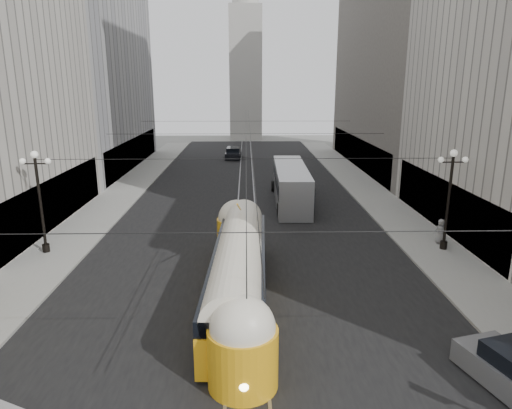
{
  "coord_description": "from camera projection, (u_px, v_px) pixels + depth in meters",
  "views": [
    {
      "loc": [
        0.01,
        -9.21,
        10.41
      ],
      "look_at": [
        0.5,
        13.73,
        4.29
      ],
      "focal_mm": 32.0,
      "sensor_mm": 36.0,
      "label": 1
    }
  ],
  "objects": [
    {
      "name": "sedan_white_far",
      "position": [
        285.0,
        166.0,
        55.34
      ],
      "size": [
        2.44,
        4.55,
        1.36
      ],
      "color": "silver",
      "rests_on": "ground"
    },
    {
      "name": "road",
      "position": [
        246.0,
        197.0,
        42.98
      ],
      "size": [
        20.0,
        85.0,
        0.02
      ],
      "primitive_type": "cube",
      "color": "black",
      "rests_on": "ground"
    },
    {
      "name": "sidewalk_right",
      "position": [
        364.0,
        188.0,
        46.59
      ],
      "size": [
        4.0,
        72.0,
        0.15
      ],
      "primitive_type": "cube",
      "color": "gray",
      "rests_on": "ground"
    },
    {
      "name": "city_bus",
      "position": [
        291.0,
        183.0,
        40.61
      ],
      "size": [
        3.01,
        12.88,
        3.26
      ],
      "color": "#949699",
      "rests_on": "ground"
    },
    {
      "name": "catenary",
      "position": [
        247.0,
        136.0,
        40.49
      ],
      "size": [
        25.0,
        72.0,
        0.23
      ],
      "color": "black",
      "rests_on": "ground"
    },
    {
      "name": "lamppost_left_mid",
      "position": [
        40.0,
        196.0,
        27.74
      ],
      "size": [
        1.86,
        0.44,
        6.37
      ],
      "color": "black",
      "rests_on": "sidewalk_left"
    },
    {
      "name": "sidewalk_left",
      "position": [
        128.0,
        189.0,
        46.09
      ],
      "size": [
        4.0,
        72.0,
        0.15
      ],
      "primitive_type": "cube",
      "color": "gray",
      "rests_on": "ground"
    },
    {
      "name": "sedan_dark_far",
      "position": [
        233.0,
        153.0,
        64.89
      ],
      "size": [
        2.26,
        5.07,
        1.57
      ],
      "color": "black",
      "rests_on": "ground"
    },
    {
      "name": "streetcar",
      "position": [
        239.0,
        268.0,
        22.2
      ],
      "size": [
        2.97,
        15.82,
        3.46
      ],
      "color": "orange",
      "rests_on": "ground"
    },
    {
      "name": "distant_tower",
      "position": [
        246.0,
        58.0,
        85.0
      ],
      "size": [
        6.0,
        6.0,
        31.36
      ],
      "color": "#B2AFA8",
      "rests_on": "ground"
    },
    {
      "name": "rail_right",
      "position": [
        254.0,
        197.0,
        42.99
      ],
      "size": [
        0.12,
        85.0,
        0.04
      ],
      "primitive_type": "cube",
      "color": "gray",
      "rests_on": "ground"
    },
    {
      "name": "pedestrian_sidewalk_right",
      "position": [
        441.0,
        231.0,
        30.0
      ],
      "size": [
        0.84,
        0.56,
        1.64
      ],
      "primitive_type": "imported",
      "rotation": [
        0.0,
        0.0,
        3.05
      ],
      "color": "gray",
      "rests_on": "sidewalk_right"
    },
    {
      "name": "building_right_far",
      "position": [
        414.0,
        32.0,
        54.16
      ],
      "size": [
        12.6,
        32.6,
        32.6
      ],
      "color": "#514C47",
      "rests_on": "ground"
    },
    {
      "name": "rail_left",
      "position": [
        238.0,
        197.0,
        42.96
      ],
      "size": [
        0.12,
        85.0,
        0.04
      ],
      "primitive_type": "cube",
      "color": "gray",
      "rests_on": "ground"
    },
    {
      "name": "building_left_far",
      "position": [
        77.0,
        49.0,
        53.84
      ],
      "size": [
        12.6,
        28.6,
        28.6
      ],
      "color": "#999999",
      "rests_on": "ground"
    },
    {
      "name": "lamppost_right_mid",
      "position": [
        449.0,
        194.0,
        28.27
      ],
      "size": [
        1.86,
        0.44,
        6.37
      ],
      "color": "black",
      "rests_on": "sidewalk_right"
    }
  ]
}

